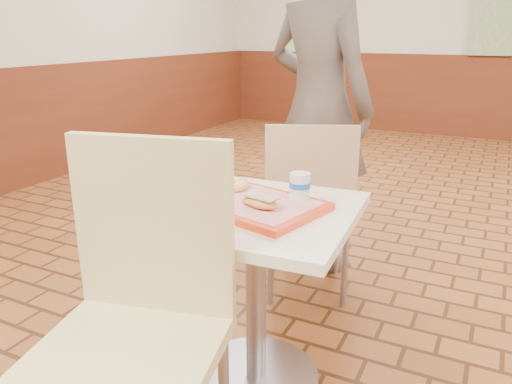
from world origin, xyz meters
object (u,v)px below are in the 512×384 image
at_px(chair_main_front, 138,309).
at_px(serving_tray, 256,205).
at_px(ring_donut, 233,184).
at_px(customer, 318,106).
at_px(main_table, 256,269).
at_px(paper_cup, 300,186).
at_px(chair_main_back, 308,203).
at_px(long_john_donut, 260,202).

distance_m(chair_main_front, serving_tray, 0.56).
height_order(chair_main_front, ring_donut, chair_main_front).
distance_m(chair_main_front, customer, 1.68).
bearing_deg(main_table, customer, 99.00).
relative_size(main_table, chair_main_front, 0.69).
bearing_deg(serving_tray, chair_main_front, -100.35).
bearing_deg(ring_donut, paper_cup, 0.90).
bearing_deg(ring_donut, customer, 92.24).
relative_size(customer, paper_cup, 19.58).
xyz_separation_m(main_table, paper_cup, (0.12, 0.09, 0.30)).
relative_size(chair_main_front, chair_main_back, 1.14).
distance_m(customer, paper_cup, 1.08).
relative_size(chair_main_back, long_john_donut, 6.00).
bearing_deg(paper_cup, chair_main_front, -109.37).
height_order(customer, serving_tray, customer).
relative_size(customer, long_john_donut, 12.02).
relative_size(customer, serving_tray, 4.19).
distance_m(chair_main_front, long_john_donut, 0.53).
relative_size(main_table, paper_cup, 7.68).
relative_size(main_table, long_john_donut, 4.71).
distance_m(serving_tray, ring_donut, 0.17).
distance_m(chair_main_front, chair_main_back, 1.22).
distance_m(customer, long_john_donut, 1.20).
distance_m(chair_main_back, long_john_donut, 0.79).
distance_m(main_table, serving_tray, 0.24).
bearing_deg(main_table, paper_cup, 37.57).
bearing_deg(long_john_donut, ring_donut, 141.24).
bearing_deg(customer, chair_main_front, 110.12).
bearing_deg(serving_tray, long_john_donut, -52.84).
relative_size(customer, ring_donut, 16.11).
bearing_deg(main_table, chair_main_front, -100.35).
bearing_deg(long_john_donut, serving_tray, 127.16).
xyz_separation_m(chair_main_front, paper_cup, (0.22, 0.62, 0.21)).
height_order(chair_main_back, ring_donut, chair_main_back).
bearing_deg(long_john_donut, paper_cup, 60.27).
bearing_deg(paper_cup, long_john_donut, -119.73).
xyz_separation_m(main_table, serving_tray, (0.00, 0.00, 0.24)).
relative_size(chair_main_back, customer, 0.50).
xyz_separation_m(main_table, long_john_donut, (0.04, -0.05, 0.28)).
xyz_separation_m(chair_main_back, serving_tray, (0.06, -0.69, 0.22)).
height_order(serving_tray, ring_donut, ring_donut).
relative_size(serving_tray, long_john_donut, 2.87).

